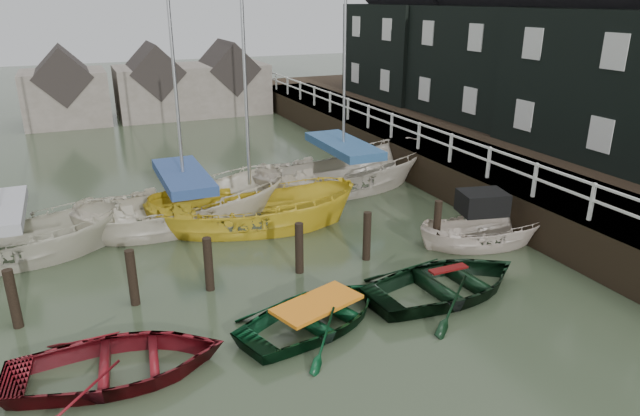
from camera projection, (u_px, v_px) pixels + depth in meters
name	position (u px, v px, depth m)	size (l,w,h in m)	color
ground	(299.00, 341.00, 12.12)	(120.00, 120.00, 0.00)	#2B3723
pier	(421.00, 153.00, 24.02)	(3.04, 32.00, 2.70)	black
land_strip	(521.00, 155.00, 26.33)	(14.00, 38.00, 1.50)	black
quay_houses	(561.00, 28.00, 23.20)	(6.52, 28.14, 10.01)	black
mooring_pilings	(212.00, 271.00, 14.10)	(13.72, 0.22, 1.80)	black
far_sheds	(152.00, 86.00, 34.13)	(14.00, 4.08, 4.39)	#665B51
rowboat_red	(120.00, 376.00, 10.98)	(2.92, 4.09, 0.85)	#5C0D13
rowboat_green	(317.00, 325.00, 12.70)	(2.74, 3.83, 0.79)	black
rowboat_dkgreen	(446.00, 294.00, 14.02)	(3.08, 4.31, 0.89)	black
motorboat	(482.00, 241.00, 16.78)	(4.18, 2.34, 2.36)	beige
sailboat_a	(9.00, 257.00, 15.88)	(6.22, 2.40, 11.05)	#BBB6A0
sailboat_b	(187.00, 221.00, 18.41)	(7.09, 3.23, 11.21)	beige
sailboat_c	(252.00, 226.00, 18.18)	(6.99, 4.14, 10.03)	gold
sailboat_d	(343.00, 187.00, 21.77)	(7.54, 3.39, 12.16)	#BFB4A3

